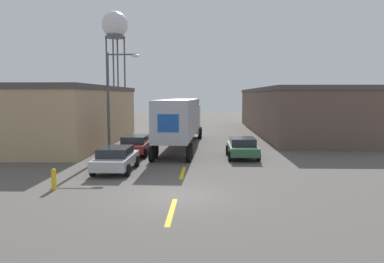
{
  "coord_description": "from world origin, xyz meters",
  "views": [
    {
      "loc": [
        1.24,
        -15.72,
        4.31
      ],
      "look_at": [
        0.32,
        10.3,
        1.78
      ],
      "focal_mm": 35.0,
      "sensor_mm": 36.0,
      "label": 1
    }
  ],
  "objects_px": {
    "street_lamp": "(112,95)",
    "fire_hydrant": "(54,179)",
    "parked_car_left_near": "(116,158)",
    "water_tower": "(115,27)",
    "semi_truck": "(181,118)",
    "parked_car_right_mid": "(242,147)",
    "parked_car_left_far": "(135,144)"
  },
  "relations": [
    {
      "from": "parked_car_left_near",
      "to": "water_tower",
      "type": "distance_m",
      "value": 50.29
    },
    {
      "from": "street_lamp",
      "to": "fire_hydrant",
      "type": "xyz_separation_m",
      "value": [
        -0.22,
        -10.21,
        -3.81
      ]
    },
    {
      "from": "parked_car_right_mid",
      "to": "street_lamp",
      "type": "height_order",
      "value": "street_lamp"
    },
    {
      "from": "parked_car_right_mid",
      "to": "fire_hydrant",
      "type": "height_order",
      "value": "parked_car_right_mid"
    },
    {
      "from": "semi_truck",
      "to": "parked_car_left_near",
      "type": "xyz_separation_m",
      "value": [
        -3.09,
        -10.23,
        -1.67
      ]
    },
    {
      "from": "fire_hydrant",
      "to": "parked_car_left_far",
      "type": "bearing_deg",
      "value": 79.67
    },
    {
      "from": "semi_truck",
      "to": "parked_car_left_near",
      "type": "height_order",
      "value": "semi_truck"
    },
    {
      "from": "street_lamp",
      "to": "fire_hydrant",
      "type": "height_order",
      "value": "street_lamp"
    },
    {
      "from": "parked_car_left_near",
      "to": "parked_car_right_mid",
      "type": "height_order",
      "value": "same"
    },
    {
      "from": "parked_car_left_near",
      "to": "street_lamp",
      "type": "bearing_deg",
      "value": 105.33
    },
    {
      "from": "parked_car_left_near",
      "to": "fire_hydrant",
      "type": "xyz_separation_m",
      "value": [
        -1.86,
        -4.22,
        -0.26
      ]
    },
    {
      "from": "semi_truck",
      "to": "water_tower",
      "type": "bearing_deg",
      "value": 113.56
    },
    {
      "from": "fire_hydrant",
      "to": "semi_truck",
      "type": "bearing_deg",
      "value": 71.11
    },
    {
      "from": "street_lamp",
      "to": "fire_hydrant",
      "type": "distance_m",
      "value": 10.9
    },
    {
      "from": "water_tower",
      "to": "fire_hydrant",
      "type": "relative_size",
      "value": 19.46
    },
    {
      "from": "semi_truck",
      "to": "street_lamp",
      "type": "bearing_deg",
      "value": -135.83
    },
    {
      "from": "parked_car_left_far",
      "to": "water_tower",
      "type": "xyz_separation_m",
      "value": [
        -11.04,
        40.56,
        15.57
      ]
    },
    {
      "from": "parked_car_left_far",
      "to": "street_lamp",
      "type": "bearing_deg",
      "value": 179.4
    },
    {
      "from": "parked_car_left_near",
      "to": "fire_hydrant",
      "type": "distance_m",
      "value": 4.61
    },
    {
      "from": "parked_car_right_mid",
      "to": "street_lamp",
      "type": "distance_m",
      "value": 9.99
    },
    {
      "from": "parked_car_left_far",
      "to": "fire_hydrant",
      "type": "distance_m",
      "value": 10.36
    },
    {
      "from": "parked_car_right_mid",
      "to": "fire_hydrant",
      "type": "distance_m",
      "value": 13.18
    },
    {
      "from": "parked_car_right_mid",
      "to": "parked_car_left_far",
      "type": "bearing_deg",
      "value": 172.17
    },
    {
      "from": "semi_truck",
      "to": "parked_car_left_far",
      "type": "bearing_deg",
      "value": -123.65
    },
    {
      "from": "semi_truck",
      "to": "water_tower",
      "type": "xyz_separation_m",
      "value": [
        -14.12,
        36.3,
        13.9
      ]
    },
    {
      "from": "water_tower",
      "to": "semi_truck",
      "type": "bearing_deg",
      "value": -68.74
    },
    {
      "from": "water_tower",
      "to": "fire_hydrant",
      "type": "distance_m",
      "value": 53.95
    },
    {
      "from": "parked_car_right_mid",
      "to": "fire_hydrant",
      "type": "relative_size",
      "value": 4.46
    },
    {
      "from": "water_tower",
      "to": "fire_hydrant",
      "type": "xyz_separation_m",
      "value": [
        9.18,
        -50.75,
        -15.83
      ]
    },
    {
      "from": "water_tower",
      "to": "street_lamp",
      "type": "relative_size",
      "value": 2.6
    },
    {
      "from": "street_lamp",
      "to": "water_tower",
      "type": "bearing_deg",
      "value": 103.05
    },
    {
      "from": "parked_car_left_near",
      "to": "water_tower",
      "type": "xyz_separation_m",
      "value": [
        -11.04,
        46.53,
        15.57
      ]
    }
  ]
}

